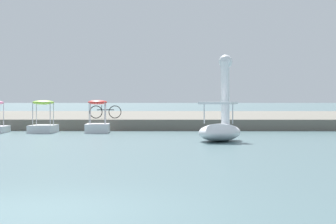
{
  "coord_description": "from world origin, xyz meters",
  "views": [
    {
      "loc": [
        2.09,
        -9.0,
        1.51
      ],
      "look_at": [
        1.71,
        19.59,
        0.99
      ],
      "focal_mm": 71.06,
      "sensor_mm": 36.0,
      "label": 1
    }
  ],
  "objects": [
    {
      "name": "ground_plane",
      "position": [
        0.0,
        0.0,
        0.0
      ],
      "size": [
        685.6,
        685.6,
        0.0
      ],
      "primitive_type": "plane",
      "color": "slate"
    },
    {
      "name": "shore_bank_far",
      "position": [
        0.0,
        35.96,
        0.28
      ],
      "size": [
        116.73,
        25.18,
        0.55
      ],
      "primitive_type": "cube",
      "color": "#6B665B",
      "rests_on": "ground_plane"
    },
    {
      "name": "swan_boat",
      "position": [
        3.69,
        15.39,
        0.63
      ],
      "size": [
        2.16,
        2.91,
        3.22
      ],
      "color": "white",
      "rests_on": "ground_plane"
    },
    {
      "name": "bicycle_parked",
      "position": [
        -1.63,
        25.5,
        0.89
      ],
      "size": [
        1.63,
        0.43,
        0.68
      ],
      "color": "black",
      "rests_on": "shore_bank_far"
    },
    {
      "name": "pedal_boat_red",
      "position": [
        -1.58,
        21.68,
        0.41
      ],
      "size": [
        1.15,
        1.95,
        1.51
      ],
      "color": "white",
      "rests_on": "ground_plane"
    },
    {
      "name": "pedal_boat_lime",
      "position": [
        -4.08,
        21.53,
        0.42
      ],
      "size": [
        1.15,
        1.89,
        1.5
      ],
      "color": "white",
      "rests_on": "ground_plane"
    }
  ]
}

